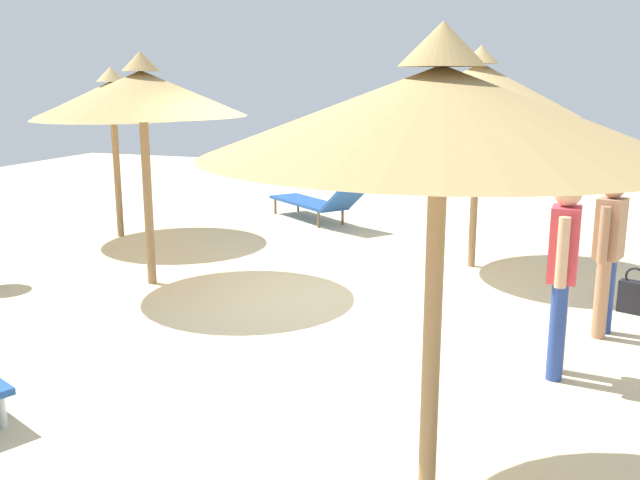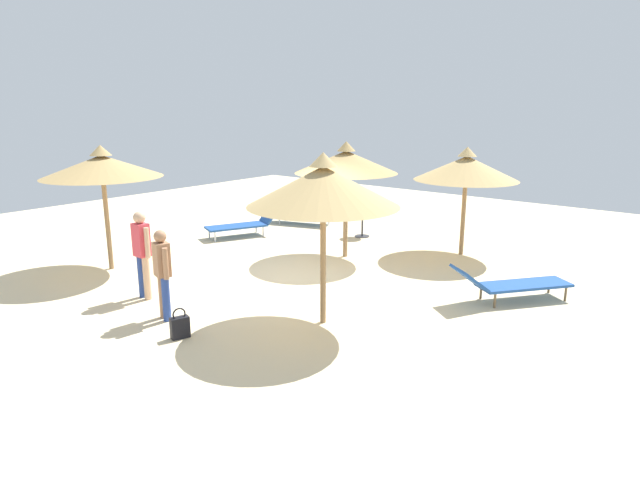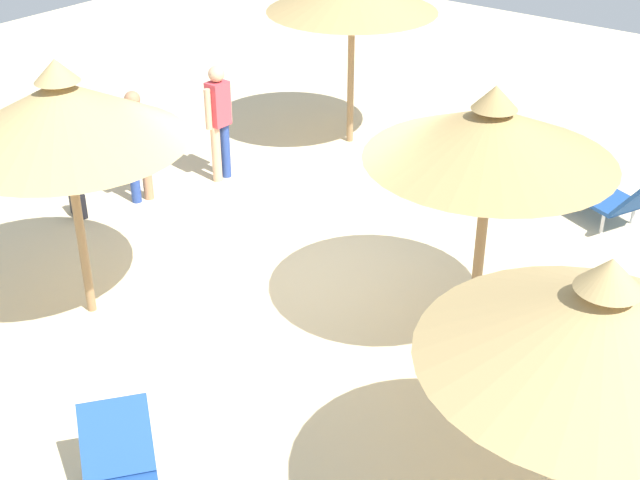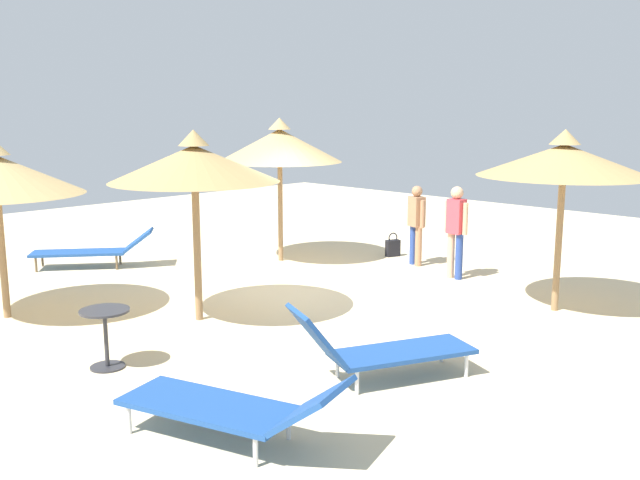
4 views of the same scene
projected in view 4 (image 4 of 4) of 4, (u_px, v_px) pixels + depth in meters
The scene contains 11 objects.
ground at pixel (291, 295), 11.61m from camera, with size 24.00×24.00×0.10m, color beige.
parasol_umbrella_back at pixel (564, 160), 10.16m from camera, with size 2.47×2.47×2.67m.
parasol_umbrella_far_left at pixel (280, 145), 13.56m from camera, with size 2.40×2.40×2.78m.
parasol_umbrella_far_right at pixel (194, 164), 9.70m from camera, with size 2.35×2.35×2.68m.
lounge_chair_near_right at pixel (94, 250), 13.30m from camera, with size 1.81×2.11×0.72m.
lounge_chair_center at pixel (234, 406), 6.33m from camera, with size 2.27×1.30×0.72m.
lounge_chair_front at pixel (377, 348), 7.77m from camera, with size 1.41×2.15×0.92m.
person_standing_near_left at pixel (456, 227), 12.35m from camera, with size 0.47×0.23×1.63m.
person_standing_edge at pixel (416, 221), 13.41m from camera, with size 0.45×0.29×1.52m.
handbag at pixel (393, 247), 14.32m from camera, with size 0.23×0.31×0.49m.
side_table_round at pixel (105, 328), 8.16m from camera, with size 0.57×0.57×0.70m.
Camera 4 is at (-8.22, 7.68, 2.99)m, focal length 39.79 mm.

